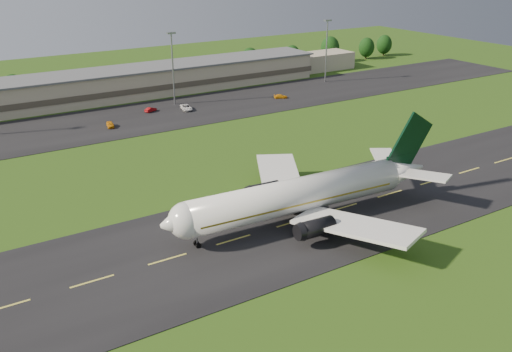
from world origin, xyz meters
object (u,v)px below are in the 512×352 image
service_vehicle_a (110,124)px  service_vehicle_c (186,107)px  service_vehicle_b (151,110)px  light_mast_east (327,43)px  airliner (301,195)px  light_mast_centre (172,60)px  service_vehicle_d (281,96)px  terminal (156,80)px

service_vehicle_a → service_vehicle_c: bearing=22.3°
service_vehicle_a → service_vehicle_b: (14.16, 8.17, -0.10)m
service_vehicle_b → light_mast_east: bearing=-111.6°
service_vehicle_c → service_vehicle_b: bearing=167.9°
airliner → light_mast_centre: bearing=83.6°
service_vehicle_b → service_vehicle_d: 39.21m
service_vehicle_a → service_vehicle_b: service_vehicle_a is taller
light_mast_east → service_vehicle_d: size_ratio=5.07×
terminal → airliner: bearing=-99.3°
airliner → service_vehicle_a: 68.50m
airliner → light_mast_centre: size_ratio=2.52×
airliner → service_vehicle_b: airliner is taller
service_vehicle_a → service_vehicle_d: (52.79, 1.49, -0.12)m
service_vehicle_b → service_vehicle_c: 9.71m
light_mast_centre → service_vehicle_b: 15.62m
airliner → light_mast_east: 106.20m
light_mast_centre → service_vehicle_a: size_ratio=4.97×
service_vehicle_d → service_vehicle_c: bearing=110.1°
airliner → service_vehicle_c: (14.23, 72.33, -3.83)m
airliner → terminal: size_ratio=0.35×
light_mast_east → service_vehicle_b: light_mast_east is taller
light_mast_east → service_vehicle_d: 30.14m
airliner → terminal: bearing=84.4°
terminal → service_vehicle_c: bearing=-93.6°
terminal → light_mast_east: (53.60, -16.18, 8.75)m
light_mast_centre → service_vehicle_d: light_mast_centre is taller
service_vehicle_b → service_vehicle_c: bearing=-137.3°
airliner → light_mast_east: size_ratio=2.52×
light_mast_east → service_vehicle_d: (-25.45, -10.76, -12.06)m
light_mast_centre → service_vehicle_b: (-9.08, -4.08, -12.04)m
light_mast_east → service_vehicle_a: size_ratio=4.97×
terminal → light_mast_centre: bearing=-95.0°
airliner → service_vehicle_b: (5.24, 75.98, -3.96)m
light_mast_east → service_vehicle_b: bearing=-176.4°
service_vehicle_b → service_vehicle_d: (38.63, -6.68, -0.02)m
service_vehicle_a → terminal: bearing=60.3°
service_vehicle_b → service_vehicle_c: (9.00, -3.64, 0.13)m
airliner → light_mast_centre: light_mast_centre is taller
service_vehicle_a → service_vehicle_c: (23.16, 4.52, 0.03)m
service_vehicle_b → service_vehicle_d: size_ratio=0.91×
light_mast_east → terminal: bearing=163.2°
terminal → service_vehicle_a: bearing=-130.9°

